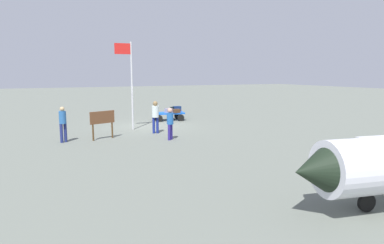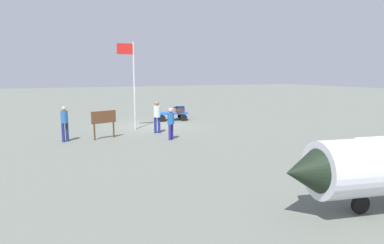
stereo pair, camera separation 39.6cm
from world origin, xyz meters
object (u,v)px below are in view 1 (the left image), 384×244
(worker_lead, at_px, (155,114))
(worker_supervisor, at_px, (63,122))
(suitcase_grey, at_px, (168,110))
(suitcase_olive, at_px, (176,111))
(signboard, at_px, (102,120))
(worker_trailing, at_px, (170,122))
(flagpole, at_px, (130,78))
(suitcase_dark, at_px, (175,109))
(luggage_cart, at_px, (168,114))
(suitcase_tan, at_px, (177,109))

(worker_lead, height_order, worker_supervisor, worker_lead)
(suitcase_grey, distance_m, suitcase_olive, 0.53)
(suitcase_olive, bearing_deg, worker_lead, 53.85)
(suitcase_grey, xyz_separation_m, signboard, (5.23, 4.56, 0.26))
(worker_trailing, relative_size, flagpole, 0.31)
(suitcase_grey, distance_m, signboard, 6.94)
(flagpole, bearing_deg, worker_trailing, 104.33)
(suitcase_grey, height_order, worker_supervisor, worker_supervisor)
(suitcase_dark, xyz_separation_m, flagpole, (3.97, 3.02, 2.26))
(worker_supervisor, xyz_separation_m, signboard, (-1.81, 0.04, -0.00))
(luggage_cart, xyz_separation_m, signboard, (5.28, 4.73, 0.55))
(suitcase_grey, height_order, suitcase_olive, suitcase_grey)
(suitcase_tan, distance_m, worker_lead, 5.64)
(suitcase_tan, height_order, suitcase_grey, suitcase_tan)
(worker_supervisor, relative_size, signboard, 1.21)
(suitcase_dark, relative_size, worker_lead, 0.34)
(suitcase_grey, relative_size, worker_supervisor, 0.29)
(worker_lead, bearing_deg, flagpole, -62.45)
(luggage_cart, height_order, worker_supervisor, worker_supervisor)
(suitcase_olive, height_order, worker_trailing, worker_trailing)
(suitcase_tan, xyz_separation_m, suitcase_olive, (0.37, 0.76, -0.05))
(suitcase_dark, xyz_separation_m, worker_trailing, (3.02, 6.73, 0.19))
(suitcase_olive, relative_size, worker_lead, 0.29)
(worker_supervisor, height_order, flagpole, flagpole)
(worker_trailing, bearing_deg, flagpole, -75.67)
(signboard, bearing_deg, worker_lead, -170.93)
(suitcase_grey, relative_size, worker_trailing, 0.31)
(worker_supervisor, xyz_separation_m, flagpole, (-3.80, -2.13, 2.00))
(suitcase_dark, height_order, worker_trailing, worker_trailing)
(suitcase_tan, relative_size, flagpole, 0.11)
(worker_trailing, relative_size, signboard, 1.12)
(suitcase_tan, relative_size, worker_lead, 0.31)
(luggage_cart, distance_m, suitcase_dark, 0.87)
(worker_trailing, xyz_separation_m, signboard, (2.94, -1.54, 0.07))
(flagpole, bearing_deg, suitcase_dark, -142.71)
(worker_trailing, bearing_deg, suitcase_tan, -115.38)
(worker_lead, bearing_deg, luggage_cart, -119.33)
(suitcase_tan, height_order, suitcase_dark, suitcase_tan)
(luggage_cart, relative_size, worker_lead, 1.29)
(worker_supervisor, bearing_deg, signboard, 178.83)
(worker_supervisor, bearing_deg, luggage_cart, -146.49)
(suitcase_dark, relative_size, worker_trailing, 0.38)
(luggage_cart, height_order, flagpole, flagpole)
(worker_lead, distance_m, worker_trailing, 2.00)
(suitcase_tan, bearing_deg, worker_lead, 55.37)
(flagpole, height_order, signboard, flagpole)
(suitcase_grey, height_order, worker_trailing, worker_trailing)
(suitcase_dark, xyz_separation_m, signboard, (5.96, 5.19, 0.26))
(worker_supervisor, bearing_deg, suitcase_olive, -150.24)
(suitcase_tan, xyz_separation_m, signboard, (6.08, 5.10, 0.23))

